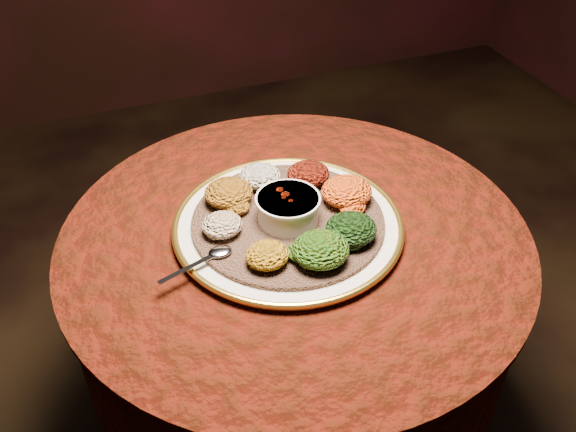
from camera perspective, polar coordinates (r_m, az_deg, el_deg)
name	(u,v)px	position (r m, az deg, el deg)	size (l,w,h in m)	color
table	(294,295)	(1.43, 0.58, -7.03)	(0.96, 0.96, 0.73)	black
platter	(288,225)	(1.30, 0.00, -0.82)	(0.47, 0.47, 0.02)	beige
injera	(288,221)	(1.30, 0.00, -0.45)	(0.39, 0.39, 0.01)	brown
stew_bowl	(288,207)	(1.27, 0.00, 0.82)	(0.13, 0.13, 0.05)	silver
spoon	(215,254)	(1.21, -6.47, -3.38)	(0.15, 0.06, 0.01)	silver
portion_ayib	(260,176)	(1.38, -2.52, 3.58)	(0.09, 0.08, 0.04)	beige
portion_kitfo	(308,174)	(1.38, 1.82, 3.77)	(0.09, 0.09, 0.04)	black
portion_tikil	(347,191)	(1.33, 5.24, 2.18)	(0.11, 0.10, 0.05)	#A2620D
portion_gomen	(351,229)	(1.24, 5.61, -1.15)	(0.10, 0.10, 0.05)	black
portion_mixveg	(321,249)	(1.19, 2.92, -2.99)	(0.11, 0.10, 0.05)	#AC490B
portion_kik	(267,255)	(1.18, -1.85, -3.50)	(0.08, 0.08, 0.04)	#AF7A0F
portion_timatim	(222,225)	(1.26, -5.88, -0.79)	(0.08, 0.08, 0.04)	maroon
portion_shiro	(229,193)	(1.33, -5.30, 2.07)	(0.10, 0.10, 0.05)	#865610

